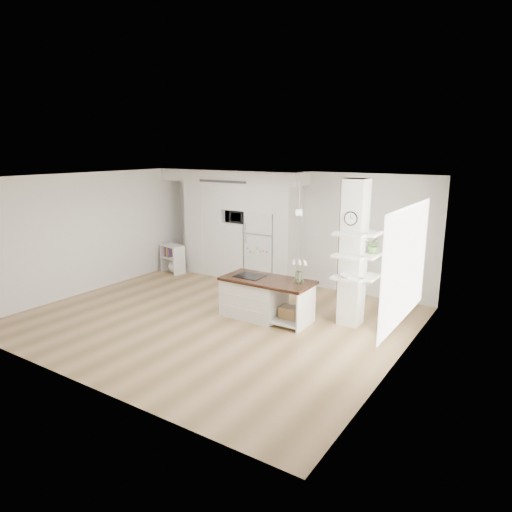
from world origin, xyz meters
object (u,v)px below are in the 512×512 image
at_px(kitchen_island, 259,296).
at_px(bookshelf, 173,261).
at_px(floor_plant_a, 385,320).
at_px(refrigerator, 265,247).

relative_size(kitchen_island, bookshelf, 2.37).
distance_m(kitchen_island, floor_plant_a, 2.39).
distance_m(refrigerator, kitchen_island, 2.48).
xyz_separation_m(refrigerator, floor_plant_a, (3.52, -1.60, -0.62)).
bearing_deg(floor_plant_a, refrigerator, 155.54).
height_order(refrigerator, bookshelf, refrigerator).
height_order(refrigerator, floor_plant_a, refrigerator).
bearing_deg(bookshelf, floor_plant_a, 3.60).
relative_size(refrigerator, bookshelf, 2.34).
distance_m(refrigerator, floor_plant_a, 3.92).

